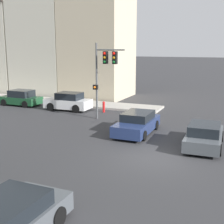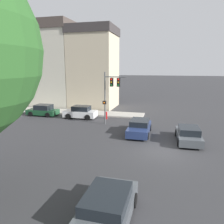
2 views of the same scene
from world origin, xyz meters
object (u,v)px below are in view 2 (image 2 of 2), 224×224
Objects in this scene: parked_car_1 at (43,110)px; parked_car_2 at (7,108)px; crossing_car_0 at (106,210)px; traffic_signal at (111,89)px; fire_hydrant at (106,115)px; parked_car_0 at (81,112)px; crossing_car_1 at (188,135)px; crossing_car_2 at (139,127)px.

parked_car_2 is (-0.12, 5.41, 0.06)m from parked_car_1.
parked_car_1 reaches higher than crossing_car_0.
traffic_signal is 6.14× the size of fire_hydrant.
fire_hydrant is (0.35, -3.19, -0.23)m from parked_car_0.
parked_car_0 is at bearing 96.21° from fire_hydrant.
traffic_signal is 1.28× the size of parked_car_2.
parked_car_1 is at bearing -3.63° from parked_car_0.
parked_car_0 reaches higher than crossing_car_0.
parked_car_2 reaches higher than fire_hydrant.
parked_car_0 is (5.76, 12.05, 0.10)m from crossing_car_1.
parked_car_0 is (2.04, 4.39, -3.20)m from traffic_signal.
crossing_car_2 is at bearing 148.15° from parked_car_0.
traffic_signal reaches higher than crossing_car_1.
parked_car_0 is 0.90× the size of parked_car_2.
traffic_signal reaches higher than parked_car_0.
fire_hydrant is at bearing -149.68° from traffic_signal.
traffic_signal is 1.42× the size of parked_car_0.
parked_car_0 reaches higher than parked_car_1.
crossing_car_1 is at bearing 74.48° from crossing_car_2.
crossing_car_2 is at bearing -178.35° from crossing_car_0.
parked_car_0 reaches higher than crossing_car_2.
parked_car_0 is 4.32× the size of fire_hydrant.
parked_car_0 is at bearing -178.33° from parked_car_2.
parked_car_0 is at bearing -120.84° from crossing_car_2.
parked_car_1 is (17.06, 13.34, 0.05)m from crossing_car_0.
parked_car_0 is 10.68m from parked_car_2.
parked_car_0 is (16.85, 8.07, 0.11)m from crossing_car_0.
crossing_car_1 is at bearing 161.11° from parked_car_1.
fire_hydrant is (17.20, 4.88, -0.12)m from crossing_car_0.
crossing_car_0 is 11.78m from crossing_car_1.
crossing_car_0 is 21.66m from parked_car_1.
traffic_signal is 9.13m from crossing_car_1.
crossing_car_0 is 1.05× the size of crossing_car_1.
crossing_car_1 is 4.61× the size of fire_hydrant.
crossing_car_2 is 19.07m from parked_car_2.
parked_car_2 is (5.85, 22.73, 0.10)m from crossing_car_1.
crossing_car_2 is at bearing 56.83° from traffic_signal.
parked_car_2 is (2.14, 15.07, -3.20)m from traffic_signal.
parked_car_1 reaches higher than crossing_car_2.
crossing_car_0 is at bearing 140.08° from parked_car_2.
crossing_car_0 is 4.84× the size of fire_hydrant.
crossing_car_0 is (-14.81, -3.68, -3.31)m from traffic_signal.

